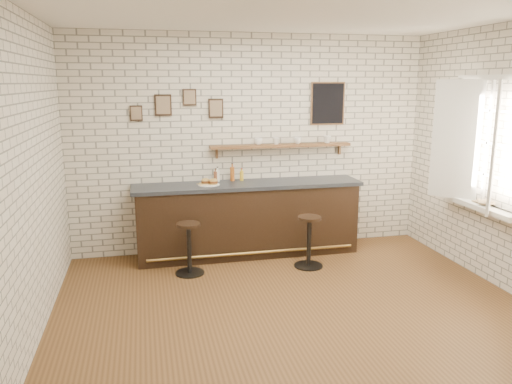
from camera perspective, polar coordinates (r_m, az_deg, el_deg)
ground at (r=5.53m, az=4.07°, el=-12.68°), size 5.00×5.00×0.00m
bar_counter at (r=6.88m, az=-0.91°, el=-3.07°), size 3.10×0.65×1.01m
sandwich_plate at (r=6.65m, az=-5.42°, el=0.85°), size 0.28×0.28×0.01m
ciabatta_sandwich at (r=6.64m, az=-5.34°, el=1.22°), size 0.24×0.16×0.07m
potato_chips at (r=6.64m, az=-5.50°, el=0.91°), size 0.26×0.18×0.00m
bitters_bottle_brown at (r=6.87m, az=-4.62°, el=1.81°), size 0.06×0.06×0.18m
bitters_bottle_white at (r=6.87m, az=-4.40°, el=1.89°), size 0.05×0.05×0.20m
bitters_bottle_amber at (r=6.90m, az=-2.72°, el=2.12°), size 0.06×0.06×0.25m
condiment_bottle_yellow at (r=6.93m, az=-1.65°, el=1.92°), size 0.05×0.05×0.17m
bar_stool_left at (r=6.27m, az=-7.65°, el=-6.22°), size 0.36×0.36×0.66m
bar_stool_right at (r=6.48m, az=6.08°, el=-5.47°), size 0.39×0.39×0.67m
wall_shelf at (r=7.00m, az=2.89°, el=5.30°), size 2.00×0.18×0.18m
shelf_cup_a at (r=6.91m, az=0.27°, el=5.80°), size 0.17×0.17×0.09m
shelf_cup_b at (r=6.97m, az=2.33°, el=5.84°), size 0.13×0.13×0.09m
shelf_cup_c at (r=7.06m, az=4.77°, el=5.88°), size 0.16×0.16×0.09m
shelf_cup_d at (r=7.20m, az=8.14°, el=5.98°), size 0.15×0.15×0.10m
back_wall_decor at (r=6.98m, az=1.37°, el=9.98°), size 2.96×0.02×0.56m
window_sill at (r=6.56m, az=23.91°, el=-1.38°), size 0.20×1.35×0.06m
casement_window at (r=6.41m, az=24.18°, el=5.13°), size 0.40×1.30×1.56m
book_lower at (r=6.50m, az=24.06°, el=-1.15°), size 0.19×0.24×0.02m
book_upper at (r=6.50m, az=24.04°, el=-0.97°), size 0.29×0.31×0.02m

